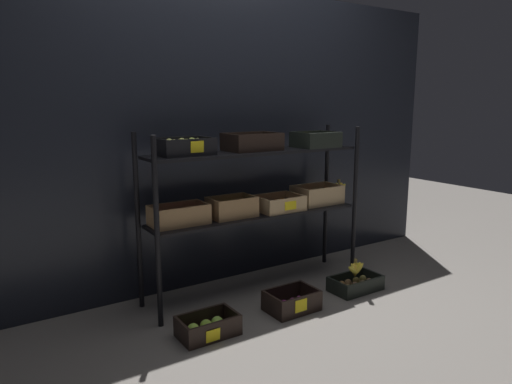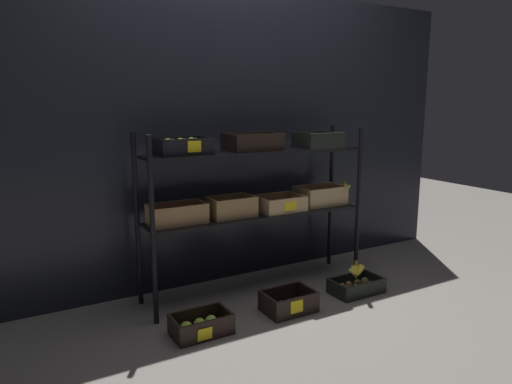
{
  "view_description": "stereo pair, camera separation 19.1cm",
  "coord_description": "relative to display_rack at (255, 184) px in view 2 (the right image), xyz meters",
  "views": [
    {
      "loc": [
        -1.75,
        -2.67,
        1.33
      ],
      "look_at": [
        0.0,
        0.0,
        0.71
      ],
      "focal_mm": 32.97,
      "sensor_mm": 36.0,
      "label": 1
    },
    {
      "loc": [
        -1.59,
        -2.77,
        1.33
      ],
      "look_at": [
        0.0,
        0.0,
        0.71
      ],
      "focal_mm": 32.97,
      "sensor_mm": 36.0,
      "label": 2
    }
  ],
  "objects": [
    {
      "name": "banana_bunch_loose",
      "position": [
        0.57,
        -0.43,
        -0.6
      ],
      "size": [
        0.16,
        0.04,
        0.13
      ],
      "color": "brown",
      "rests_on": "crate_ground_kiwi"
    },
    {
      "name": "display_rack",
      "position": [
        0.0,
        0.0,
        0.0
      ],
      "size": [
        1.72,
        0.36,
        1.14
      ],
      "color": "black",
      "rests_on": "ground_plane"
    },
    {
      "name": "crate_ground_plum",
      "position": [
        0.0,
        -0.43,
        -0.72
      ],
      "size": [
        0.33,
        0.23,
        0.13
      ],
      "color": "black",
      "rests_on": "ground_plane"
    },
    {
      "name": "storefront_wall",
      "position": [
        -0.0,
        0.35,
        0.3
      ],
      "size": [
        3.98,
        0.12,
        2.12
      ],
      "primitive_type": "cube",
      "color": "black",
      "rests_on": "ground_plane"
    },
    {
      "name": "ground_plane",
      "position": [
        -0.0,
        -0.01,
        -0.76
      ],
      "size": [
        10.0,
        10.0,
        0.0
      ],
      "primitive_type": "plane",
      "color": "#605B56"
    },
    {
      "name": "crate_ground_kiwi",
      "position": [
        0.58,
        -0.42,
        -0.72
      ],
      "size": [
        0.37,
        0.22,
        0.1
      ],
      "color": "black",
      "rests_on": "ground_plane"
    },
    {
      "name": "crate_ground_apple_green",
      "position": [
        -0.61,
        -0.44,
        -0.72
      ],
      "size": [
        0.34,
        0.22,
        0.12
      ],
      "color": "black",
      "rests_on": "ground_plane"
    }
  ]
}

